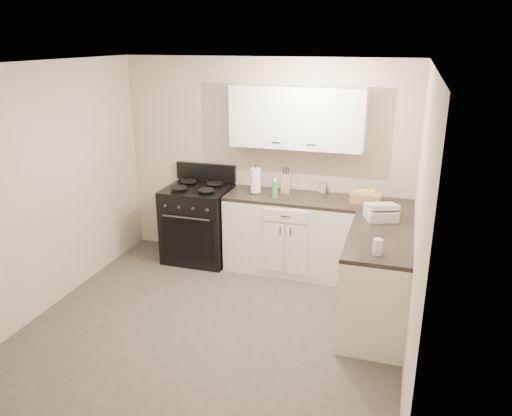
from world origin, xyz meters
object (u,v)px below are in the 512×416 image
(knife_block, at_px, (286,184))
(paper_towel, at_px, (256,181))
(countertop_grill, at_px, (381,214))
(stove, at_px, (199,225))
(wicker_basket, at_px, (366,197))

(knife_block, height_order, paper_towel, paper_towel)
(knife_block, distance_m, countertop_grill, 1.30)
(stove, distance_m, paper_towel, 0.98)
(stove, bearing_deg, countertop_grill, -11.71)
(wicker_basket, bearing_deg, paper_towel, -179.20)
(countertop_grill, bearing_deg, stove, 147.20)
(stove, xyz_separation_m, paper_towel, (0.75, 0.04, 0.63))
(knife_block, xyz_separation_m, countertop_grill, (1.15, -0.60, -0.06))
(knife_block, bearing_deg, countertop_grill, -34.14)
(stove, height_order, paper_towel, paper_towel)
(knife_block, bearing_deg, paper_towel, -170.31)
(knife_block, height_order, wicker_basket, knife_block)
(stove, height_order, knife_block, knife_block)
(wicker_basket, bearing_deg, knife_block, 175.08)
(knife_block, height_order, countertop_grill, knife_block)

